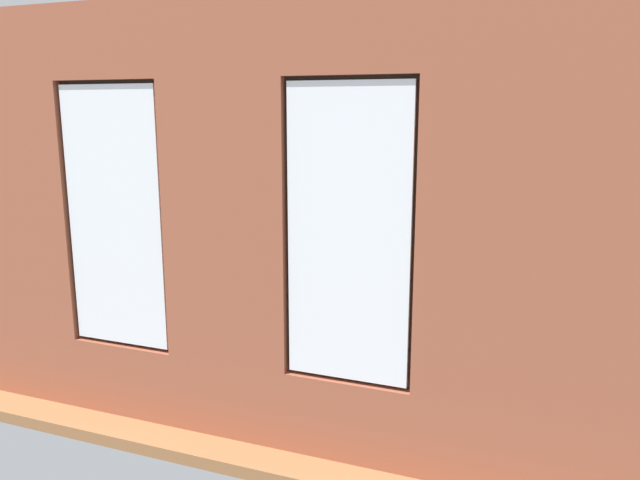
# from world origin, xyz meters

# --- Properties ---
(ground_plane) EXTENTS (6.89, 5.55, 0.10)m
(ground_plane) POSITION_xyz_m (0.00, 0.00, -0.05)
(ground_plane) COLOR #99663D
(brick_wall_with_windows) EXTENTS (6.29, 0.30, 3.25)m
(brick_wall_with_windows) POSITION_xyz_m (0.00, 2.39, 1.61)
(brick_wall_with_windows) COLOR #9E5138
(brick_wall_with_windows) RESTS_ON ground_plane
(white_wall_right) EXTENTS (0.10, 4.55, 3.25)m
(white_wall_right) POSITION_xyz_m (3.10, 0.20, 1.62)
(white_wall_right) COLOR silver
(white_wall_right) RESTS_ON ground_plane
(couch_by_window) EXTENTS (1.87, 0.87, 0.80)m
(couch_by_window) POSITION_xyz_m (0.07, 1.74, 0.33)
(couch_by_window) COLOR black
(couch_by_window) RESTS_ON ground_plane
(couch_left) EXTENTS (0.98, 1.96, 0.80)m
(couch_left) POSITION_xyz_m (-2.45, 0.80, 0.33)
(couch_left) COLOR black
(couch_left) RESTS_ON ground_plane
(coffee_table) EXTENTS (1.32, 0.83, 0.46)m
(coffee_table) POSITION_xyz_m (0.11, 0.01, 0.40)
(coffee_table) COLOR tan
(coffee_table) RESTS_ON ground_plane
(cup_ceramic) EXTENTS (0.09, 0.09, 0.10)m
(cup_ceramic) POSITION_xyz_m (0.11, 0.01, 0.51)
(cup_ceramic) COLOR #B23D38
(cup_ceramic) RESTS_ON coffee_table
(candle_jar) EXTENTS (0.08, 0.08, 0.12)m
(candle_jar) POSITION_xyz_m (-0.25, -0.13, 0.52)
(candle_jar) COLOR #B7333D
(candle_jar) RESTS_ON coffee_table
(table_plant_small) EXTENTS (0.13, 0.13, 0.20)m
(table_plant_small) POSITION_xyz_m (0.28, -0.09, 0.57)
(table_plant_small) COLOR #9E5638
(table_plant_small) RESTS_ON coffee_table
(remote_gray) EXTENTS (0.17, 0.07, 0.02)m
(remote_gray) POSITION_xyz_m (0.51, 0.14, 0.47)
(remote_gray) COLOR #59595B
(remote_gray) RESTS_ON coffee_table
(remote_silver) EXTENTS (0.06, 0.17, 0.02)m
(remote_silver) POSITION_xyz_m (0.01, 0.14, 0.47)
(remote_silver) COLOR #B2B2B7
(remote_silver) RESTS_ON coffee_table
(media_console) EXTENTS (1.01, 0.42, 0.50)m
(media_console) POSITION_xyz_m (2.80, -0.56, 0.25)
(media_console) COLOR black
(media_console) RESTS_ON ground_plane
(tv_flatscreen) EXTENTS (0.90, 0.20, 0.62)m
(tv_flatscreen) POSITION_xyz_m (2.80, -0.56, 0.81)
(tv_flatscreen) COLOR black
(tv_flatscreen) RESTS_ON media_console
(papasan_chair) EXTENTS (1.10, 1.10, 0.69)m
(papasan_chair) POSITION_xyz_m (0.45, -1.36, 0.44)
(papasan_chair) COLOR olive
(papasan_chair) RESTS_ON ground_plane
(potted_plant_mid_room_small) EXTENTS (0.31, 0.31, 0.48)m
(potted_plant_mid_room_small) POSITION_xyz_m (-0.42, -1.08, 0.33)
(potted_plant_mid_room_small) COLOR #47423D
(potted_plant_mid_room_small) RESTS_ON ground_plane
(potted_plant_between_couches) EXTENTS (0.81, 0.89, 1.20)m
(potted_plant_between_couches) POSITION_xyz_m (-1.31, 1.70, 0.60)
(potted_plant_between_couches) COLOR beige
(potted_plant_between_couches) RESTS_ON ground_plane
(potted_plant_near_tv) EXTENTS (0.80, 0.78, 1.09)m
(potted_plant_near_tv) POSITION_xyz_m (2.24, 0.40, 0.66)
(potted_plant_near_tv) COLOR #9E5638
(potted_plant_near_tv) RESTS_ON ground_plane
(potted_plant_foreground_right) EXTENTS (0.94, 0.92, 1.18)m
(potted_plant_foreground_right) POSITION_xyz_m (2.50, -1.72, 0.43)
(potted_plant_foreground_right) COLOR beige
(potted_plant_foreground_right) RESTS_ON ground_plane
(potted_plant_by_left_couch) EXTENTS (0.31, 0.31, 0.59)m
(potted_plant_by_left_couch) POSITION_xyz_m (-2.05, -0.61, 0.38)
(potted_plant_by_left_couch) COLOR #47423D
(potted_plant_by_left_couch) RESTS_ON ground_plane
(potted_plant_corner_near_left) EXTENTS (0.61, 0.61, 0.92)m
(potted_plant_corner_near_left) POSITION_xyz_m (-2.60, -1.77, 0.60)
(potted_plant_corner_near_left) COLOR brown
(potted_plant_corner_near_left) RESTS_ON ground_plane
(potted_plant_beside_window_right) EXTENTS (0.78, 0.82, 1.11)m
(potted_plant_beside_window_right) POSITION_xyz_m (2.11, 1.85, 0.69)
(potted_plant_beside_window_right) COLOR gray
(potted_plant_beside_window_right) RESTS_ON ground_plane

